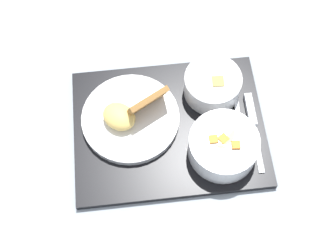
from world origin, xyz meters
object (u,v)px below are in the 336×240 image
(plate_main, at_px, (129,116))
(spoon, at_px, (238,131))
(bowl_soup, at_px, (212,84))
(knife, at_px, (250,117))
(bowl_salad, at_px, (222,145))

(plate_main, height_order, spoon, plate_main)
(plate_main, xyz_separation_m, spoon, (-0.22, 0.03, -0.01))
(bowl_soup, height_order, knife, bowl_soup)
(bowl_soup, xyz_separation_m, knife, (-0.08, 0.06, -0.02))
(bowl_soup, xyz_separation_m, plate_main, (0.16, 0.07, -0.02))
(bowl_salad, bearing_deg, spoon, -130.45)
(plate_main, bearing_deg, bowl_soup, -158.11)
(spoon, bearing_deg, bowl_soup, -152.54)
(bowl_salad, bearing_deg, bowl_soup, -83.27)
(bowl_salad, distance_m, plate_main, 0.19)
(bowl_salad, height_order, plate_main, plate_main)
(bowl_soup, relative_size, knife, 0.69)
(knife, relative_size, spoon, 1.04)
(plate_main, distance_m, knife, 0.24)
(bowl_soup, distance_m, plate_main, 0.18)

